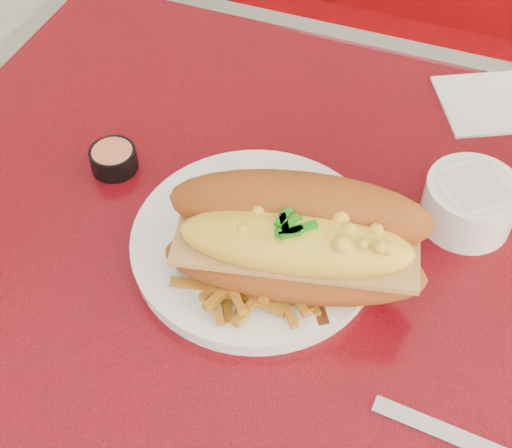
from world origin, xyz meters
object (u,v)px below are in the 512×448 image
(diner_table, at_px, (396,388))
(mac_hoagie, at_px, (297,239))
(booth_bench_far, at_px, (463,139))
(gravy_ramekin, at_px, (470,202))
(fork, at_px, (301,255))
(dinner_plate, at_px, (256,243))
(sauce_cup_left, at_px, (113,158))

(diner_table, distance_m, mac_hoagie, 0.26)
(booth_bench_far, bearing_deg, mac_hoagie, -98.58)
(booth_bench_far, xyz_separation_m, mac_hoagie, (-0.12, -0.82, 0.55))
(booth_bench_far, distance_m, gravy_ramekin, 0.86)
(mac_hoagie, distance_m, fork, 0.05)
(booth_bench_far, distance_m, fork, 0.96)
(dinner_plate, height_order, fork, same)
(booth_bench_far, xyz_separation_m, sauce_cup_left, (-0.36, -0.75, 0.50))
(mac_hoagie, height_order, sauce_cup_left, mac_hoagie)
(sauce_cup_left, bearing_deg, booth_bench_far, 64.12)
(mac_hoagie, distance_m, sauce_cup_left, 0.25)
(dinner_plate, xyz_separation_m, sauce_cup_left, (-0.19, 0.05, 0.00))
(sauce_cup_left, bearing_deg, diner_table, -9.85)
(fork, height_order, gravy_ramekin, gravy_ramekin)
(mac_hoagie, xyz_separation_m, gravy_ramekin, (0.14, 0.14, -0.04))
(booth_bench_far, bearing_deg, gravy_ramekin, -88.52)
(diner_table, height_order, dinner_plate, dinner_plate)
(diner_table, distance_m, dinner_plate, 0.24)
(dinner_plate, distance_m, gravy_ramekin, 0.22)
(mac_hoagie, height_order, fork, mac_hoagie)
(diner_table, xyz_separation_m, gravy_ramekin, (0.02, 0.13, 0.19))
(mac_hoagie, bearing_deg, sauce_cup_left, 150.05)
(fork, xyz_separation_m, gravy_ramekin, (0.14, 0.12, 0.01))
(mac_hoagie, relative_size, fork, 1.90)
(dinner_plate, bearing_deg, booth_bench_far, 77.83)
(gravy_ramekin, xyz_separation_m, sauce_cup_left, (-0.38, -0.06, -0.01))
(mac_hoagie, bearing_deg, gravy_ramekin, 31.61)
(gravy_ramekin, bearing_deg, mac_hoagie, -135.91)
(sauce_cup_left, bearing_deg, dinner_plate, -15.58)
(fork, relative_size, sauce_cup_left, 2.28)
(mac_hoagie, xyz_separation_m, fork, (0.00, 0.02, -0.05))
(fork, distance_m, sauce_cup_left, 0.25)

